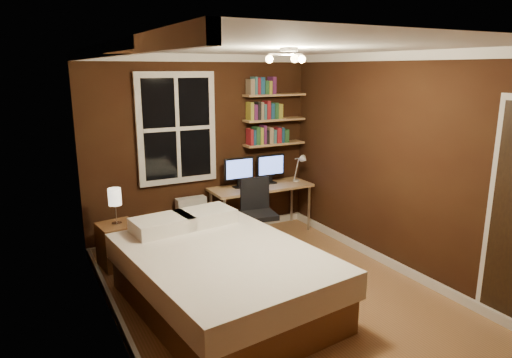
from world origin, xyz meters
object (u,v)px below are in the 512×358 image
nightstand (118,245)px  desk (261,190)px  bedside_lamp (115,206)px  desk_lamp (300,168)px  radiator (192,219)px  office_chair (258,222)px  monitor_right (271,169)px  monitor_left (239,173)px  bed (222,277)px

nightstand → desk: size_ratio=0.36×
nightstand → bedside_lamp: (0.00, 0.00, 0.48)m
desk → desk_lamp: 0.66m
nightstand → radiator: radiator is taller
desk → desk_lamp: desk_lamp is taller
radiator → desk_lamp: desk_lamp is taller
radiator → office_chair: office_chair is taller
bedside_lamp → monitor_right: monitor_right is taller
monitor_right → office_chair: bearing=-132.7°
nightstand → desk_lamp: bearing=-5.6°
monitor_left → monitor_right: size_ratio=1.00×
bedside_lamp → desk_lamp: (2.65, 0.11, 0.17)m
bed → radiator: bed is taller
desk_lamp → bed: bearing=-140.8°
radiator → desk_lamp: bearing=-9.4°
nightstand → office_chair: 1.78m
desk → office_chair: 0.62m
radiator → office_chair: (0.69, -0.64, 0.03)m
desk → monitor_right: size_ratio=3.31×
bed → radiator: bearing=72.2°
bed → nightstand: size_ratio=4.55×
desk → nightstand: bearing=-174.9°
radiator → monitor_left: monitor_left is taller
nightstand → office_chair: size_ratio=0.57×
bed → office_chair: bearing=42.3°
office_chair → nightstand: bearing=-179.6°
bedside_lamp → monitor_left: 1.77m
nightstand → bedside_lamp: bedside_lamp is taller
bedside_lamp → nightstand: bearing=0.0°
bed → office_chair: size_ratio=2.60×
bed → monitor_right: bearing=41.8°
nightstand → desk_lamp: size_ratio=1.19×
nightstand → monitor_right: 2.35m
bed → nightstand: (-0.69, 1.49, -0.06)m
bed → desk_lamp: 2.59m
monitor_left → office_chair: 0.78m
bedside_lamp → desk_lamp: bearing=2.3°
radiator → bedside_lamp: bearing=-161.0°
bedside_lamp → desk_lamp: size_ratio=0.99×
bedside_lamp → radiator: (1.07, 0.37, -0.44)m
desk_lamp → nightstand: bearing=-177.7°
bed → monitor_left: bearing=52.5°
bedside_lamp → desk_lamp: desk_lamp is taller
bedside_lamp → desk: (2.05, 0.18, -0.11)m
monitor_right → office_chair: size_ratio=0.48×
bed → bedside_lamp: bedside_lamp is taller
desk → office_chair: bearing=-122.5°
monitor_right → desk_lamp: size_ratio=1.00×
bed → desk: 2.17m
desk → office_chair: size_ratio=1.60×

